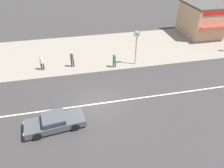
% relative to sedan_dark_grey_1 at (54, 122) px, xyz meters
% --- Properties ---
extents(ground_plane, '(160.00, 160.00, 0.00)m').
position_rel_sedan_dark_grey_1_xyz_m(ground_plane, '(3.49, 2.00, -0.53)').
color(ground_plane, '#383535').
extents(lane_centre_stripe, '(50.40, 0.14, 0.01)m').
position_rel_sedan_dark_grey_1_xyz_m(lane_centre_stripe, '(3.49, 2.00, -0.53)').
color(lane_centre_stripe, silver).
rests_on(lane_centre_stripe, ground).
extents(kerb_strip, '(68.00, 10.00, 0.15)m').
position_rel_sedan_dark_grey_1_xyz_m(kerb_strip, '(3.49, 11.90, -0.46)').
color(kerb_strip, gray).
rests_on(kerb_strip, ground).
extents(sedan_dark_grey_1, '(4.51, 2.19, 1.06)m').
position_rel_sedan_dark_grey_1_xyz_m(sedan_dark_grey_1, '(0.00, 0.00, 0.00)').
color(sedan_dark_grey_1, '#47494F').
rests_on(sedan_dark_grey_1, ground).
extents(street_clock, '(0.63, 0.22, 3.70)m').
position_rel_sedan_dark_grey_1_xyz_m(street_clock, '(8.49, 7.69, 2.35)').
color(street_clock, '#9E9EA3').
rests_on(street_clock, kerb_strip).
extents(pedestrian_near_clock, '(0.34, 0.34, 1.56)m').
position_rel_sedan_dark_grey_1_xyz_m(pedestrian_near_clock, '(-1.20, 8.54, 0.52)').
color(pedestrian_near_clock, '#232838').
rests_on(pedestrian_near_clock, kerb_strip).
extents(pedestrian_mid_kerb, '(0.34, 0.34, 1.55)m').
position_rel_sedan_dark_grey_1_xyz_m(pedestrian_mid_kerb, '(6.15, 7.49, 0.51)').
color(pedestrian_mid_kerb, '#4C4238').
rests_on(pedestrian_mid_kerb, kerb_strip).
extents(pedestrian_far_end, '(0.34, 0.34, 1.68)m').
position_rel_sedan_dark_grey_1_xyz_m(pedestrian_far_end, '(1.87, 8.53, 0.59)').
color(pedestrian_far_end, '#232838').
rests_on(pedestrian_far_end, kerb_strip).
extents(shopfront_corner_warung, '(5.32, 6.45, 4.21)m').
position_rel_sedan_dark_grey_1_xyz_m(shopfront_corner_warung, '(20.29, 14.21, 1.73)').
color(shopfront_corner_warung, tan).
rests_on(shopfront_corner_warung, kerb_strip).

